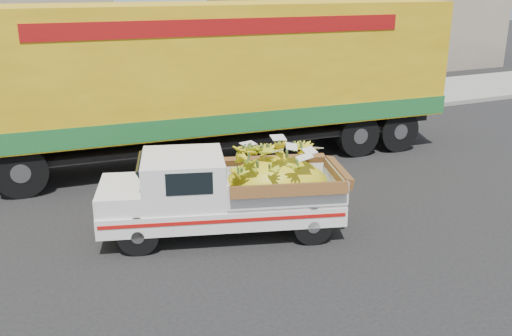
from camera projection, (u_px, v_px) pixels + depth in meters
name	position (u px, v px, depth m)	size (l,w,h in m)	color
ground	(210.00, 230.00, 10.33)	(100.00, 100.00, 0.00)	black
curb	(127.00, 141.00, 15.77)	(60.00, 0.25, 0.15)	gray
sidewalk	(111.00, 124.00, 17.57)	(60.00, 4.00, 0.14)	gray
building_right	(361.00, 7.00, 28.26)	(14.00, 6.00, 6.00)	gray
pickup_truck	(240.00, 191.00, 10.03)	(4.44, 2.71, 1.46)	black
semi_trailer	(214.00, 75.00, 13.71)	(12.04, 3.36, 3.80)	black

